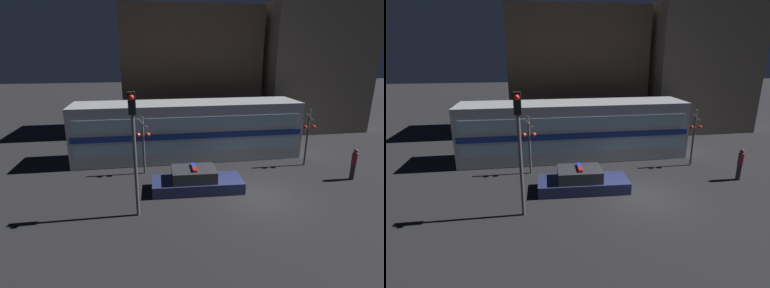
# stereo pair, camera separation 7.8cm
# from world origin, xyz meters

# --- Properties ---
(ground_plane) EXTENTS (120.00, 120.00, 0.00)m
(ground_plane) POSITION_xyz_m (0.00, 0.00, 0.00)
(ground_plane) COLOR black
(train) EXTENTS (14.90, 3.12, 3.76)m
(train) POSITION_xyz_m (-2.64, 6.58, 1.88)
(train) COLOR #B7BABF
(train) RESTS_ON ground_plane
(police_car) EXTENTS (4.75, 2.03, 1.30)m
(police_car) POSITION_xyz_m (-2.96, 1.37, 0.47)
(police_car) COLOR navy
(police_car) RESTS_ON ground_plane
(pedestrian) EXTENTS (0.30, 0.30, 1.81)m
(pedestrian) POSITION_xyz_m (5.98, 1.27, 0.93)
(pedestrian) COLOR #2D2833
(pedestrian) RESTS_ON ground_plane
(crossing_signal_near) EXTENTS (0.80, 0.32, 3.60)m
(crossing_signal_near) POSITION_xyz_m (4.46, 3.73, 2.09)
(crossing_signal_near) COLOR #4C4C51
(crossing_signal_near) RESTS_ON ground_plane
(crossing_signal_far) EXTENTS (0.80, 0.32, 3.45)m
(crossing_signal_far) POSITION_xyz_m (-5.61, 3.95, 2.01)
(crossing_signal_far) COLOR #4C4C51
(crossing_signal_far) RESTS_ON ground_plane
(traffic_light_corner) EXTENTS (0.30, 0.46, 5.44)m
(traffic_light_corner) POSITION_xyz_m (-5.93, -0.77, 3.60)
(traffic_light_corner) COLOR #4C4C51
(traffic_light_corner) RESTS_ON ground_plane
(building_left) EXTENTS (11.67, 6.05, 10.51)m
(building_left) POSITION_xyz_m (-1.34, 14.90, 5.26)
(building_left) COLOR brown
(building_left) RESTS_ON ground_plane
(building_center) EXTENTS (9.06, 4.78, 10.80)m
(building_center) POSITION_xyz_m (9.56, 12.71, 5.40)
(building_center) COLOR #726656
(building_center) RESTS_ON ground_plane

